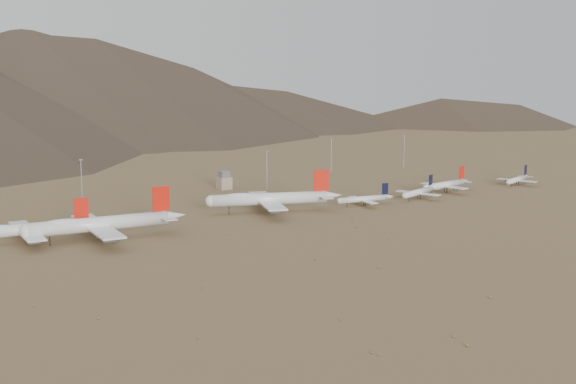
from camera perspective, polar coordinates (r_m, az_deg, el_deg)
ground at (r=406.35m, az=-0.06°, el=-2.44°), size 3000.00×3000.00×0.00m
widebody_west at (r=387.75m, az=-17.91°, el=-2.50°), size 63.65×49.15×18.91m
widebody_centre at (r=382.98m, az=-13.20°, el=-2.20°), size 78.65×60.81×23.38m
widebody_east at (r=440.32m, az=-1.30°, el=-0.47°), size 73.46×58.72×22.89m
narrowbody_a at (r=464.23m, az=5.50°, el=-0.49°), size 37.13×27.05×12.32m
narrowbody_b at (r=491.55m, az=9.32°, el=0.01°), size 38.14×28.43×13.08m
narrowbody_c at (r=518.11m, az=11.18°, el=0.52°), size 45.94×33.45×15.24m
narrowbody_d at (r=559.56m, az=16.04°, el=0.88°), size 35.61×26.57×12.24m
control_tower at (r=521.88m, az=-4.57°, el=0.78°), size 8.00×8.00×12.00m
mast_west at (r=487.08m, az=-14.47°, el=0.94°), size 2.00×0.60×25.70m
mast_centre at (r=515.81m, az=-1.51°, el=1.70°), size 2.00×0.60×25.70m
mast_east at (r=601.70m, az=3.09°, el=2.80°), size 2.00×0.60×25.70m
mast_far_east at (r=625.75m, az=8.26°, el=2.97°), size 2.00×0.60×25.70m
desert_scrub at (r=318.21m, az=6.11°, el=-5.80°), size 409.91×183.17×0.87m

